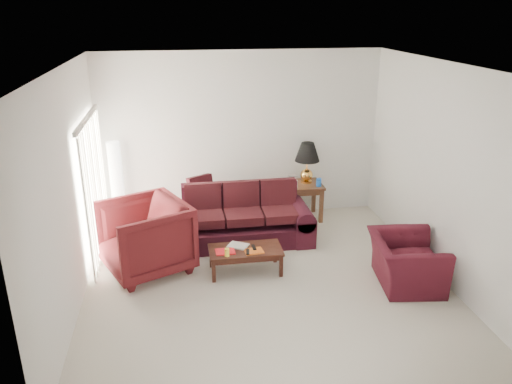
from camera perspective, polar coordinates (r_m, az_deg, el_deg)
floor at (r=7.22m, az=1.10°, el=-10.18°), size 5.00×5.00×0.00m
blinds at (r=7.96m, az=-18.01°, el=0.34°), size 0.10×2.00×2.16m
sofa at (r=8.16m, az=-1.54°, el=-2.78°), size 2.30×1.07×0.93m
throw_pillow at (r=8.64m, az=-6.34°, el=0.40°), size 0.50×0.40×0.46m
end_table at (r=9.18m, az=5.52°, el=-1.01°), size 0.66×0.66×0.67m
table_lamp at (r=9.01m, az=5.85°, el=3.34°), size 0.59×0.59×0.74m
clock at (r=8.85m, az=4.36°, el=0.95°), size 0.13×0.05×0.13m
blue_canister at (r=8.93m, az=7.19°, el=1.10°), size 0.10×0.10×0.15m
picture_frame at (r=9.21m, az=4.24°, el=1.84°), size 0.14×0.17×0.05m
floor_lamp at (r=8.86m, az=-15.59°, el=0.67°), size 0.32×0.32×1.59m
armchair_left at (r=7.45m, az=-12.59°, el=-5.07°), size 1.54×1.52×1.07m
armchair_right at (r=7.33m, az=16.76°, el=-7.62°), size 1.05×1.16×0.68m
coffee_table at (r=7.38m, az=-1.21°, el=-7.80°), size 1.17×0.81×0.37m
magazine_red at (r=7.22m, az=-3.54°, el=-6.81°), size 0.28×0.21×0.02m
magazine_white at (r=7.38m, az=-2.06°, el=-6.14°), size 0.35×0.33×0.02m
magazine_orange at (r=7.22m, az=-0.26°, el=-6.76°), size 0.29×0.23×0.02m
remote_a at (r=7.16m, az=-0.95°, el=-6.84°), size 0.07×0.16×0.02m
remote_b at (r=7.29m, az=-0.25°, el=-6.32°), size 0.06×0.16×0.02m
yellow_glass at (r=7.09m, az=-3.34°, el=-6.90°), size 0.09×0.09×0.12m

